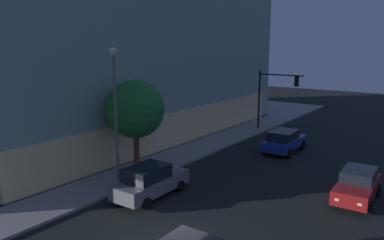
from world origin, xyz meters
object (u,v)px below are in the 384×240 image
Objects in this scene: car_red at (357,185)px; car_blue at (284,141)px; car_grey at (150,181)px; modern_building at (94,43)px; street_lamp_sidewalk at (115,100)px; sidewalk_tree at (135,109)px; traffic_light_far_corner at (273,90)px.

car_blue is (6.44, 6.68, 0.04)m from car_red.
car_grey is 1.08× the size of car_red.
car_red is at bearing -56.49° from car_grey.
car_red is 9.28m from car_blue.
modern_building is 4.25× the size of street_lamp_sidewalk.
car_grey reaches higher than car_blue.
street_lamp_sidewalk is 4.87m from car_grey.
sidewalk_tree is at bearing 150.66° from car_blue.
traffic_light_far_corner is 1.29× the size of car_red.
modern_building is at bearing 54.21° from street_lamp_sidewalk.
car_grey is at bearing -91.26° from street_lamp_sidewalk.
modern_building is at bearing 58.81° from car_grey.
sidewalk_tree is 5.18m from car_grey.
street_lamp_sidewalk is 1.67× the size of car_grey.
sidewalk_tree reaches higher than traffic_light_far_corner.
sidewalk_tree is at bearing 18.13° from street_lamp_sidewalk.
car_blue is (-6.09, -3.72, -3.05)m from traffic_light_far_corner.
modern_building is 25.64m from car_red.
street_lamp_sidewalk is at bearing 88.74° from car_grey.
traffic_light_far_corner is 18.84m from car_grey.
car_blue is at bearing -21.64° from street_lamp_sidewalk.
sidewalk_tree reaches higher than car_blue.
traffic_light_far_corner reaches higher than car_grey.
car_grey is 10.90m from car_red.
street_lamp_sidewalk is 13.71m from car_red.
street_lamp_sidewalk reaches higher than car_red.
street_lamp_sidewalk is at bearing 158.36° from car_blue.
car_red is (3.65, -12.36, -3.28)m from sidewalk_tree.
modern_building is 5.68× the size of sidewalk_tree.
sidewalk_tree is (-16.18, 1.96, 0.20)m from traffic_light_far_corner.
modern_building is 7.26× the size of car_blue.
modern_building reaches higher than street_lamp_sidewalk.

